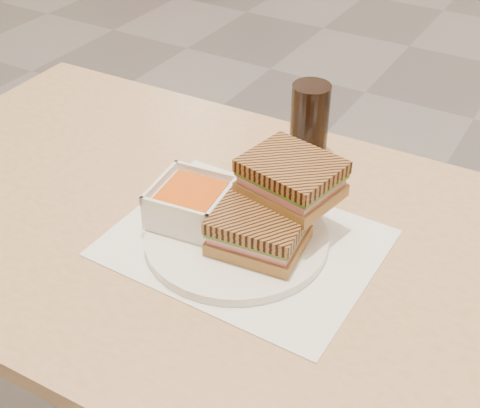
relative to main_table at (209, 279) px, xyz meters
The scene contains 7 objects.
main_table is the anchor object (origin of this frame).
tray_liner 0.14m from the main_table, ahead, with size 0.38×0.30×0.00m.
plate 0.14m from the main_table, 13.31° to the right, with size 0.27×0.27×0.01m.
soup_bowl 0.16m from the main_table, 136.23° to the right, with size 0.12×0.12×0.06m.
panini_lower 0.19m from the main_table, 11.33° to the right, with size 0.14×0.12×0.06m.
panini_upper 0.24m from the main_table, 23.96° to the left, with size 0.15×0.13×0.06m.
cola_glass 0.31m from the main_table, 79.17° to the left, with size 0.07×0.07×0.14m.
Camera 1 is at (0.39, -2.63, 1.36)m, focal length 48.37 mm.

